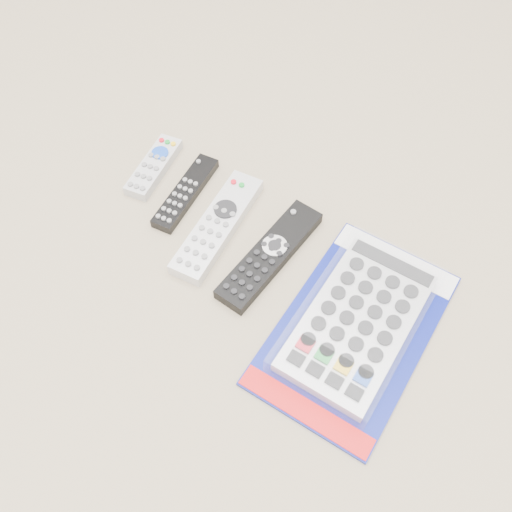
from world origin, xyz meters
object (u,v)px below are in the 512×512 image
Objects in this scene: remote_slim_black at (185,193)px; remote_large_black at (270,255)px; remote_small_grey at (154,167)px; jumbo_remote_packaged at (358,321)px; remote_silver_dvd at (217,226)px.

remote_large_black is (0.18, -0.02, 0.00)m from remote_slim_black.
remote_slim_black is at bearing 174.55° from remote_large_black.
remote_small_grey is 0.08m from remote_slim_black.
jumbo_remote_packaged reaches higher than remote_large_black.
remote_small_grey is 0.85× the size of remote_slim_black.
remote_slim_black is 0.76× the size of remote_silver_dvd.
remote_large_black is 0.66× the size of jumbo_remote_packaged.
remote_large_black is (0.26, -0.04, 0.00)m from remote_small_grey.
jumbo_remote_packaged is (0.34, -0.05, 0.01)m from remote_slim_black.
jumbo_remote_packaged is at bearing -6.94° from remote_large_black.
remote_silver_dvd is (0.16, -0.04, 0.00)m from remote_small_grey.
remote_silver_dvd is (0.08, -0.02, 0.00)m from remote_slim_black.
remote_slim_black is at bearing -22.02° from remote_small_grey.
remote_large_black is (0.10, 0.00, -0.00)m from remote_silver_dvd.
jumbo_remote_packaged reaches higher than remote_small_grey.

